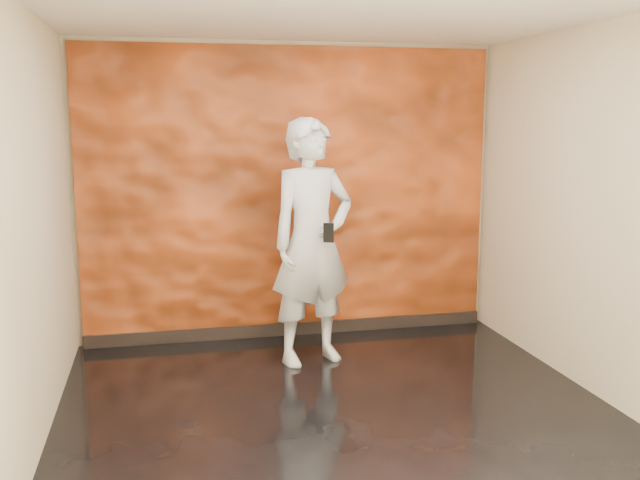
{
  "coord_description": "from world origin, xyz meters",
  "views": [
    {
      "loc": [
        -1.2,
        -4.69,
        2.11
      ],
      "look_at": [
        0.04,
        0.81,
        1.13
      ],
      "focal_mm": 40.0,
      "sensor_mm": 36.0,
      "label": 1
    }
  ],
  "objects": [
    {
      "name": "man",
      "position": [
        0.05,
        1.15,
        1.05
      ],
      "size": [
        0.88,
        0.71,
        2.1
      ],
      "primitive_type": "imported",
      "rotation": [
        0.0,
        0.0,
        0.31
      ],
      "color": "#ABB0BC",
      "rests_on": "ground"
    },
    {
      "name": "feature_wall",
      "position": [
        0.0,
        1.96,
        1.38
      ],
      "size": [
        3.9,
        0.06,
        2.75
      ],
      "primitive_type": "cube",
      "color": "#DD551E",
      "rests_on": "ground"
    },
    {
      "name": "baseboard",
      "position": [
        0.0,
        1.92,
        0.06
      ],
      "size": [
        3.9,
        0.04,
        0.12
      ],
      "primitive_type": "cube",
      "color": "black",
      "rests_on": "ground"
    },
    {
      "name": "phone",
      "position": [
        0.12,
        0.85,
        1.18
      ],
      "size": [
        0.09,
        0.05,
        0.16
      ],
      "primitive_type": "cube",
      "rotation": [
        0.0,
        0.0,
        -0.41
      ],
      "color": "black",
      "rests_on": "man"
    },
    {
      "name": "room",
      "position": [
        0.0,
        0.0,
        1.4
      ],
      "size": [
        4.02,
        4.02,
        2.81
      ],
      "color": "black",
      "rests_on": "ground"
    }
  ]
}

